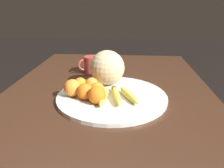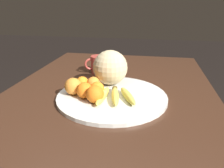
% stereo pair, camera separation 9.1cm
% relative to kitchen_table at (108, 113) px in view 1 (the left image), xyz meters
% --- Properties ---
extents(kitchen_table, '(1.46, 0.96, 0.77)m').
position_rel_kitchen_table_xyz_m(kitchen_table, '(0.00, 0.00, 0.00)').
color(kitchen_table, '#3D2316').
rests_on(kitchen_table, ground_plane).
extents(fruit_bowl, '(0.47, 0.47, 0.02)m').
position_rel_kitchen_table_xyz_m(fruit_bowl, '(0.05, 0.02, 0.11)').
color(fruit_bowl, silver).
rests_on(fruit_bowl, kitchen_table).
extents(melon, '(0.16, 0.16, 0.16)m').
position_rel_kitchen_table_xyz_m(melon, '(-0.08, -0.01, 0.20)').
color(melon, '#C6B284').
rests_on(melon, fruit_bowl).
extents(banana_bunch, '(0.19, 0.17, 0.03)m').
position_rel_kitchen_table_xyz_m(banana_bunch, '(0.09, 0.04, 0.13)').
color(banana_bunch, brown).
rests_on(banana_bunch, fruit_bowl).
extents(orange_front_left, '(0.07, 0.07, 0.07)m').
position_rel_kitchen_table_xyz_m(orange_front_left, '(0.10, -0.08, 0.15)').
color(orange_front_left, orange).
rests_on(orange_front_left, fruit_bowl).
extents(orange_front_right, '(0.06, 0.06, 0.06)m').
position_rel_kitchen_table_xyz_m(orange_front_right, '(-0.00, -0.12, 0.14)').
color(orange_front_right, orange).
rests_on(orange_front_right, fruit_bowl).
extents(orange_mid_center, '(0.07, 0.07, 0.07)m').
position_rel_kitchen_table_xyz_m(orange_mid_center, '(0.13, -0.03, 0.15)').
color(orange_mid_center, orange).
rests_on(orange_mid_center, fruit_bowl).
extents(orange_back_left, '(0.06, 0.06, 0.06)m').
position_rel_kitchen_table_xyz_m(orange_back_left, '(0.06, -0.04, 0.14)').
color(orange_back_left, orange).
rests_on(orange_back_left, fruit_bowl).
extents(orange_back_right, '(0.07, 0.07, 0.07)m').
position_rel_kitchen_table_xyz_m(orange_back_right, '(0.07, -0.14, 0.15)').
color(orange_back_right, orange).
rests_on(orange_back_right, fruit_bowl).
extents(orange_top_small, '(0.06, 0.06, 0.06)m').
position_rel_kitchen_table_xyz_m(orange_top_small, '(0.00, -0.07, 0.14)').
color(orange_top_small, orange).
rests_on(orange_top_small, fruit_bowl).
extents(produce_tag, '(0.09, 0.06, 0.00)m').
position_rel_kitchen_table_xyz_m(produce_tag, '(0.05, -0.08, 0.12)').
color(produce_tag, white).
rests_on(produce_tag, fruit_bowl).
extents(ceramic_mug, '(0.09, 0.12, 0.10)m').
position_rel_kitchen_table_xyz_m(ceramic_mug, '(-0.28, -0.12, 0.15)').
color(ceramic_mug, '#B74238').
rests_on(ceramic_mug, kitchen_table).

